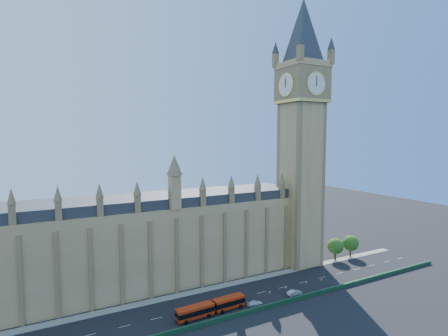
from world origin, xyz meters
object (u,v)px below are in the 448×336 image
red_bus (211,308)px  car_silver (294,293)px  car_grey (228,303)px  car_white (255,303)px

red_bus → car_silver: (26.27, -1.39, -0.98)m
red_bus → car_grey: 6.41m
red_bus → car_white: (12.58, -1.43, -1.08)m
car_grey → car_white: size_ratio=1.07×
car_silver → car_white: size_ratio=1.01×
car_silver → car_grey: bearing=83.7°
car_silver → car_white: car_silver is taller
red_bus → car_grey: red_bus is taller
car_white → red_bus: bearing=87.1°
car_silver → car_white: 13.69m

